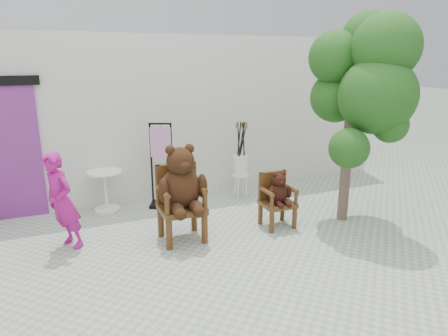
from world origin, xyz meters
The scene contains 10 objects.
ground_plane centered at (0.00, 0.00, 0.00)m, with size 60.00×60.00×0.00m, color #A2A998.
back_wall centered at (0.00, 3.10, 1.50)m, with size 9.00×1.00×3.00m, color silver.
doorway centered at (-3.00, 2.58, 1.16)m, with size 1.40×0.11×2.33m.
chair_big centered at (-0.58, 0.69, 0.80)m, with size 0.71×0.75×1.43m.
chair_small centered at (0.95, 0.58, 0.53)m, with size 0.49×0.48×0.90m.
person centered at (-2.16, 1.03, 0.70)m, with size 0.51×0.33×1.40m, color #AF157F.
cafe_table centered at (-1.45, 2.35, 0.44)m, with size 0.60×0.60×0.70m.
display_stand centered at (-0.49, 2.14, 0.58)m, with size 0.55×0.50×1.51m.
stool_bucket centered at (1.01, 2.06, 0.64)m, with size 0.32×0.32×1.45m.
tree centered at (2.23, 0.35, 2.36)m, with size 1.60×1.86×3.28m.
Camera 1 is at (-2.10, -4.54, 2.58)m, focal length 32.00 mm.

